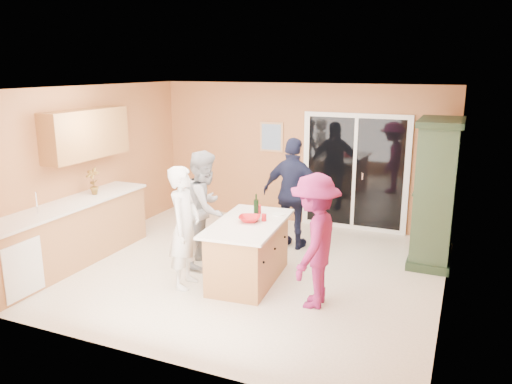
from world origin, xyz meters
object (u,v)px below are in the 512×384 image
at_px(woman_white, 185,227).
at_px(kitchen_island, 249,253).
at_px(woman_magenta, 314,241).
at_px(woman_navy, 293,194).
at_px(woman_grey, 205,208).
at_px(green_hutch, 436,194).

bearing_deg(woman_white, kitchen_island, -64.88).
bearing_deg(woman_magenta, woman_navy, -155.61).
relative_size(woman_grey, woman_navy, 0.95).
distance_m(kitchen_island, woman_white, 0.96).
bearing_deg(woman_navy, woman_magenta, 120.45).
bearing_deg(woman_navy, woman_grey, 54.60).
relative_size(kitchen_island, woman_navy, 0.93).
xyz_separation_m(woman_white, woman_magenta, (1.74, 0.14, 0.01)).
distance_m(green_hutch, woman_magenta, 2.44).
bearing_deg(kitchen_island, woman_white, -150.20).
height_order(green_hutch, woman_grey, green_hutch).
height_order(kitchen_island, green_hutch, green_hutch).
distance_m(kitchen_island, green_hutch, 2.93).
height_order(kitchen_island, woman_navy, woman_navy).
bearing_deg(kitchen_island, woman_navy, 80.25).
bearing_deg(woman_grey, kitchen_island, -120.23).
xyz_separation_m(green_hutch, woman_white, (-2.96, -2.23, -0.23)).
height_order(green_hutch, woman_magenta, green_hutch).
height_order(woman_white, woman_magenta, woman_magenta).
xyz_separation_m(green_hutch, woman_grey, (-3.09, -1.43, -0.19)).
bearing_deg(woman_grey, woman_white, 179.70).
relative_size(green_hutch, woman_magenta, 1.30).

